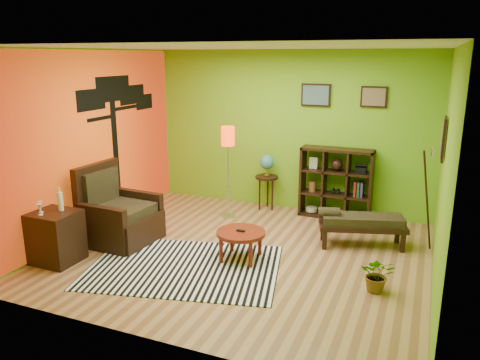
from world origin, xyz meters
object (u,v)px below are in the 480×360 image
at_px(coffee_table, 241,235).
at_px(cube_shelf, 337,183).
at_px(floor_lamp, 228,144).
at_px(potted_plant, 377,278).
at_px(armchair, 118,218).
at_px(side_cabinet, 56,237).
at_px(globe_table, 267,168).
at_px(bench, 360,222).

relative_size(coffee_table, cube_shelf, 0.55).
bearing_deg(floor_lamp, coffee_table, -60.67).
height_order(coffee_table, cube_shelf, cube_shelf).
bearing_deg(potted_plant, coffee_table, 173.29).
distance_m(armchair, potted_plant, 3.79).
bearing_deg(side_cabinet, globe_table, 59.55).
xyz_separation_m(floor_lamp, bench, (2.28, -0.44, -0.90)).
xyz_separation_m(coffee_table, potted_plant, (1.82, -0.21, -0.18)).
xyz_separation_m(side_cabinet, cube_shelf, (3.11, 3.22, 0.25)).
distance_m(armchair, cube_shelf, 3.63).
bearing_deg(coffee_table, bench, 37.66).
height_order(floor_lamp, cube_shelf, floor_lamp).
xyz_separation_m(coffee_table, armchair, (-1.96, -0.07, -0.00)).
relative_size(floor_lamp, bench, 1.20).
height_order(coffee_table, floor_lamp, floor_lamp).
bearing_deg(globe_table, coffee_table, -79.72).
bearing_deg(side_cabinet, bench, 29.60).
xyz_separation_m(coffee_table, floor_lamp, (-0.86, 1.53, 0.92)).
distance_m(side_cabinet, cube_shelf, 4.48).
bearing_deg(armchair, coffee_table, 2.07).
bearing_deg(cube_shelf, coffee_table, -110.85).
xyz_separation_m(coffee_table, side_cabinet, (-2.27, -1.00, 0.00)).
height_order(side_cabinet, cube_shelf, cube_shelf).
height_order(floor_lamp, globe_table, floor_lamp).
bearing_deg(side_cabinet, coffee_table, 23.80).
xyz_separation_m(bench, potted_plant, (0.41, -1.31, -0.20)).
xyz_separation_m(floor_lamp, globe_table, (0.46, 0.66, -0.51)).
height_order(coffee_table, bench, bench).
height_order(globe_table, bench, globe_table).
xyz_separation_m(armchair, side_cabinet, (-0.31, -0.93, 0.01)).
distance_m(coffee_table, armchair, 1.96).
bearing_deg(cube_shelf, side_cabinet, -134.06).
height_order(coffee_table, globe_table, globe_table).
bearing_deg(armchair, cube_shelf, 39.23).
distance_m(armchair, side_cabinet, 0.98).
relative_size(armchair, potted_plant, 2.69).
bearing_deg(cube_shelf, potted_plant, -68.10).
distance_m(side_cabinet, bench, 4.24).
bearing_deg(bench, armchair, -160.97).
xyz_separation_m(coffee_table, cube_shelf, (0.84, 2.22, 0.25)).
bearing_deg(potted_plant, armchair, 177.82).
distance_m(coffee_table, side_cabinet, 2.48).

